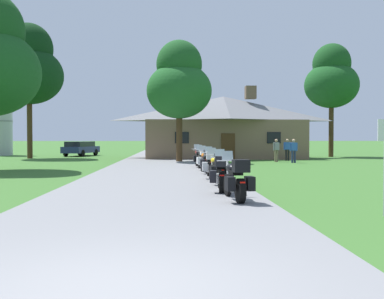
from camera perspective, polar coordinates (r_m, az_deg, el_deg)
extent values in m
plane|color=#386628|center=(24.90, -3.95, -2.51)|extent=(500.00, 500.00, 0.00)
cube|color=slate|center=(22.90, -4.07, -2.78)|extent=(6.40, 80.00, 0.06)
cylinder|color=black|center=(12.81, 4.61, -4.56)|extent=(0.17, 0.65, 0.64)
cylinder|color=black|center=(11.42, 6.23, -5.30)|extent=(0.22, 0.65, 0.64)
cube|color=silver|center=(12.08, 5.40, -4.64)|extent=(0.31, 0.58, 0.30)
ellipsoid|color=black|center=(12.30, 5.11, -2.43)|extent=(0.35, 0.55, 0.26)
cube|color=black|center=(11.86, 5.63, -3.01)|extent=(0.33, 0.55, 0.10)
cylinder|color=silver|center=(12.71, 4.66, -1.44)|extent=(0.66, 0.10, 0.03)
cylinder|color=silver|center=(12.77, 4.61, -2.95)|extent=(0.08, 0.24, 0.73)
cube|color=#B2BCC6|center=(12.80, 4.56, -0.79)|extent=(0.33, 0.14, 0.27)
sphere|color=silver|center=(12.72, 4.66, -2.07)|extent=(0.11, 0.11, 0.11)
cube|color=black|center=(11.31, 6.30, -2.11)|extent=(0.43, 0.40, 0.32)
cube|color=red|center=(11.18, 6.52, -4.29)|extent=(0.14, 0.04, 0.06)
cylinder|color=silver|center=(11.77, 6.50, -5.59)|extent=(0.12, 0.55, 0.07)
cube|color=black|center=(11.38, 4.90, -4.41)|extent=(0.24, 0.42, 0.36)
cube|color=black|center=(11.51, 7.43, -4.35)|extent=(0.24, 0.42, 0.36)
cylinder|color=black|center=(14.91, 3.58, -3.71)|extent=(0.15, 0.65, 0.64)
cylinder|color=black|center=(13.48, 3.83, -4.26)|extent=(0.20, 0.65, 0.64)
cube|color=silver|center=(14.17, 3.70, -3.73)|extent=(0.30, 0.58, 0.30)
ellipsoid|color=#195B33|center=(14.40, 3.66, -1.86)|extent=(0.33, 0.54, 0.26)
cube|color=black|center=(13.94, 3.74, -2.33)|extent=(0.31, 0.54, 0.10)
cylinder|color=silver|center=(14.83, 3.59, -1.02)|extent=(0.66, 0.08, 0.03)
cylinder|color=silver|center=(14.88, 3.59, -2.32)|extent=(0.08, 0.24, 0.73)
cube|color=#B2BCC6|center=(14.92, 3.58, -0.47)|extent=(0.33, 0.13, 0.27)
sphere|color=silver|center=(14.83, 3.59, -1.56)|extent=(0.11, 0.11, 0.11)
cube|color=black|center=(13.38, 3.84, -1.55)|extent=(0.42, 0.39, 0.32)
cube|color=red|center=(13.24, 3.87, -3.39)|extent=(0.14, 0.04, 0.06)
cylinder|color=silver|center=(13.82, 4.35, -4.54)|extent=(0.11, 0.55, 0.07)
cube|color=black|center=(13.50, 2.72, -3.48)|extent=(0.23, 0.41, 0.36)
cube|color=black|center=(13.53, 4.92, -3.47)|extent=(0.23, 0.41, 0.36)
cylinder|color=black|center=(17.12, 2.61, -3.04)|extent=(0.18, 0.65, 0.64)
cylinder|color=black|center=(15.72, 3.69, -3.44)|extent=(0.23, 0.65, 0.64)
cube|color=silver|center=(16.39, 3.14, -3.03)|extent=(0.32, 0.59, 0.30)
ellipsoid|color=gold|center=(16.62, 2.95, -1.41)|extent=(0.36, 0.55, 0.26)
cube|color=black|center=(16.18, 3.30, -1.81)|extent=(0.34, 0.55, 0.10)
cylinder|color=silver|center=(17.04, 2.64, -0.70)|extent=(0.66, 0.11, 0.03)
cylinder|color=silver|center=(17.10, 2.61, -1.83)|extent=(0.09, 0.24, 0.73)
cube|color=#B2BCC6|center=(17.13, 2.57, -0.22)|extent=(0.33, 0.15, 0.27)
sphere|color=silver|center=(17.05, 2.64, -1.17)|extent=(0.11, 0.11, 0.11)
cube|color=black|center=(15.63, 3.74, -1.12)|extent=(0.44, 0.40, 0.32)
cube|color=red|center=(15.49, 3.88, -2.68)|extent=(0.14, 0.05, 0.06)
cylinder|color=silver|center=(16.07, 3.92, -3.69)|extent=(0.13, 0.55, 0.07)
cube|color=black|center=(15.70, 2.73, -2.79)|extent=(0.25, 0.42, 0.36)
cube|color=black|center=(15.81, 4.57, -2.76)|extent=(0.25, 0.42, 0.36)
cylinder|color=black|center=(19.53, 2.14, -2.48)|extent=(0.11, 0.64, 0.64)
cylinder|color=black|center=(18.10, 2.49, -2.79)|extent=(0.16, 0.64, 0.64)
cube|color=silver|center=(18.79, 2.31, -2.45)|extent=(0.26, 0.56, 0.30)
ellipsoid|color=#195B33|center=(19.02, 2.25, -1.05)|extent=(0.30, 0.52, 0.26)
cube|color=black|center=(18.57, 2.36, -1.38)|extent=(0.28, 0.52, 0.10)
cylinder|color=silver|center=(19.46, 2.15, -0.43)|extent=(0.66, 0.04, 0.03)
cylinder|color=silver|center=(19.51, 2.14, -1.42)|extent=(0.06, 0.24, 0.73)
cube|color=#B2BCC6|center=(19.55, 2.13, -0.01)|extent=(0.32, 0.11, 0.27)
sphere|color=silver|center=(19.46, 2.15, -0.84)|extent=(0.11, 0.11, 0.11)
cube|color=#B7B7BC|center=(18.01, 2.50, -0.77)|extent=(0.40, 0.36, 0.32)
cube|color=red|center=(17.87, 2.55, -2.13)|extent=(0.14, 0.03, 0.06)
cylinder|color=silver|center=(18.44, 2.84, -3.03)|extent=(0.07, 0.55, 0.07)
cube|color=#B7B7BC|center=(18.12, 1.65, -2.22)|extent=(0.20, 0.40, 0.36)
cube|color=#B7B7BC|center=(18.16, 3.29, -2.21)|extent=(0.20, 0.40, 0.36)
cylinder|color=black|center=(22.03, 1.37, -2.03)|extent=(0.18, 0.65, 0.64)
cylinder|color=black|center=(20.62, 2.10, -2.27)|extent=(0.22, 0.65, 0.64)
cube|color=silver|center=(21.30, 1.73, -1.99)|extent=(0.32, 0.59, 0.30)
ellipsoid|color=orange|center=(21.53, 1.61, -0.75)|extent=(0.36, 0.55, 0.26)
cube|color=black|center=(21.08, 1.84, -1.04)|extent=(0.34, 0.55, 0.10)
cylinder|color=silver|center=(21.96, 1.39, -0.21)|extent=(0.66, 0.11, 0.03)
cylinder|color=silver|center=(22.01, 1.37, -1.09)|extent=(0.09, 0.24, 0.73)
cube|color=#B2BCC6|center=(22.05, 1.35, 0.16)|extent=(0.33, 0.14, 0.27)
sphere|color=silver|center=(21.96, 1.39, -0.58)|extent=(0.11, 0.11, 0.11)
cube|color=black|center=(20.53, 2.13, -0.50)|extent=(0.44, 0.40, 0.32)
cube|color=red|center=(20.39, 2.22, -1.68)|extent=(0.14, 0.05, 0.06)
cylinder|color=silver|center=(20.96, 2.30, -2.48)|extent=(0.13, 0.55, 0.07)
cube|color=black|center=(20.60, 1.36, -1.77)|extent=(0.24, 0.42, 0.36)
cube|color=black|center=(20.70, 2.78, -1.76)|extent=(0.24, 0.42, 0.36)
cylinder|color=black|center=(24.48, 0.95, -1.68)|extent=(0.18, 0.65, 0.64)
cylinder|color=black|center=(23.06, 1.56, -1.87)|extent=(0.22, 0.65, 0.64)
cube|color=silver|center=(23.74, 1.25, -1.63)|extent=(0.32, 0.58, 0.30)
ellipsoid|color=black|center=(23.98, 1.15, -0.53)|extent=(0.35, 0.55, 0.26)
cube|color=black|center=(23.53, 1.34, -0.78)|extent=(0.33, 0.55, 0.10)
cylinder|color=silver|center=(24.41, 0.97, -0.04)|extent=(0.66, 0.10, 0.03)
cylinder|color=silver|center=(24.46, 0.95, -0.84)|extent=(0.09, 0.24, 0.73)
cube|color=#B2BCC6|center=(24.50, 0.93, 0.29)|extent=(0.33, 0.14, 0.27)
sphere|color=silver|center=(24.41, 0.97, -0.37)|extent=(0.11, 0.11, 0.11)
cube|color=silver|center=(22.98, 1.58, -0.29)|extent=(0.44, 0.40, 0.32)
cube|color=red|center=(22.83, 1.66, -1.34)|extent=(0.14, 0.04, 0.06)
cylinder|color=silver|center=(23.41, 1.75, -2.07)|extent=(0.13, 0.55, 0.07)
cube|color=silver|center=(23.05, 0.90, -1.43)|extent=(0.24, 0.42, 0.36)
cube|color=silver|center=(23.15, 2.17, -1.42)|extent=(0.24, 0.42, 0.36)
cylinder|color=black|center=(26.58, 0.61, -1.43)|extent=(0.16, 0.65, 0.64)
cylinder|color=black|center=(25.15, 1.03, -1.60)|extent=(0.20, 0.65, 0.64)
cube|color=silver|center=(25.84, 0.82, -1.38)|extent=(0.30, 0.58, 0.30)
ellipsoid|color=maroon|center=(26.08, 0.75, -0.36)|extent=(0.34, 0.54, 0.26)
cube|color=black|center=(25.63, 0.88, -0.60)|extent=(0.32, 0.54, 0.10)
cylinder|color=silver|center=(26.51, 0.62, 0.08)|extent=(0.66, 0.08, 0.03)
cylinder|color=silver|center=(26.56, 0.61, -0.66)|extent=(0.08, 0.24, 0.73)
cube|color=#B2BCC6|center=(26.61, 0.60, 0.38)|extent=(0.33, 0.13, 0.27)
sphere|color=silver|center=(26.51, 0.62, -0.23)|extent=(0.11, 0.11, 0.11)
cube|color=black|center=(25.07, 1.05, -0.14)|extent=(0.42, 0.39, 0.32)
cube|color=red|center=(24.92, 1.10, -1.11)|extent=(0.14, 0.04, 0.06)
cylinder|color=silver|center=(25.49, 1.25, -1.78)|extent=(0.11, 0.55, 0.07)
cube|color=black|center=(25.16, 0.43, -1.18)|extent=(0.23, 0.41, 0.36)
cube|color=black|center=(25.23, 1.60, -1.18)|extent=(0.23, 0.41, 0.36)
cube|color=brown|center=(38.40, 4.05, 1.29)|extent=(13.06, 6.41, 3.21)
pyramid|color=slate|center=(38.48, 4.05, 5.25)|extent=(13.84, 6.79, 2.11)
cube|color=brown|center=(38.94, 7.52, 7.27)|extent=(0.90, 0.90, 1.10)
cube|color=#472D19|center=(35.19, 4.66, 0.37)|extent=(1.10, 0.08, 2.10)
cube|color=black|center=(34.91, -1.31, 1.54)|extent=(1.10, 0.06, 0.90)
cube|color=black|center=(35.83, 10.47, 1.51)|extent=(1.10, 0.06, 0.90)
cylinder|color=black|center=(34.50, 11.99, -0.71)|extent=(0.14, 0.14, 0.86)
cylinder|color=black|center=(34.48, 12.28, -0.72)|extent=(0.14, 0.14, 0.86)
cube|color=#2D56AD|center=(34.47, 12.14, 0.46)|extent=(0.42, 0.34, 0.56)
cylinder|color=#2D56AD|center=(34.50, 11.76, 0.43)|extent=(0.09, 0.09, 0.58)
cylinder|color=#2D56AD|center=(34.45, 12.52, 0.43)|extent=(0.09, 0.09, 0.58)
sphere|color=tan|center=(34.47, 12.14, 1.16)|extent=(0.21, 0.21, 0.21)
cylinder|color=#75664C|center=(32.94, 10.88, -0.81)|extent=(0.14, 0.14, 0.86)
cylinder|color=#75664C|center=(32.83, 10.64, -0.82)|extent=(0.14, 0.14, 0.86)
cube|color=gray|center=(32.87, 10.77, 0.42)|extent=(0.42, 0.35, 0.56)
cylinder|color=gray|center=(33.01, 11.08, 0.39)|extent=(0.09, 0.09, 0.58)
cylinder|color=gray|center=(32.72, 10.46, 0.39)|extent=(0.09, 0.09, 0.58)
sphere|color=tan|center=(32.86, 10.77, 1.16)|extent=(0.21, 0.21, 0.21)
cylinder|color=navy|center=(31.68, 12.76, -0.91)|extent=(0.14, 0.14, 0.86)
cylinder|color=navy|center=(31.73, 13.07, -0.91)|extent=(0.14, 0.14, 0.86)
cube|color=#2D56AD|center=(31.68, 12.92, 0.37)|extent=(0.36, 0.22, 0.56)
cylinder|color=#2D56AD|center=(31.63, 12.52, 0.34)|extent=(0.09, 0.09, 0.58)
cylinder|color=#2D56AD|center=(31.75, 13.32, 0.34)|extent=(0.09, 0.09, 0.58)
sphere|color=tan|center=(31.68, 12.93, 1.13)|extent=(0.21, 0.21, 0.21)
cylinder|color=#422D19|center=(39.98, -20.12, 2.81)|extent=(0.44, 0.44, 5.44)
ellipsoid|color=#0F3314|center=(40.32, -20.18, 8.90)|extent=(5.68, 5.68, 4.82)
ellipsoid|color=black|center=(40.68, -20.21, 12.07)|extent=(3.97, 3.97, 4.26)
cylinder|color=#422D19|center=(31.74, -1.65, 1.81)|extent=(0.44, 0.44, 3.82)
ellipsoid|color=#1E5623|center=(31.91, -1.65, 7.54)|extent=(4.65, 4.65, 3.95)
ellipsoid|color=#1B4E20|center=(32.16, -1.65, 10.84)|extent=(3.26, 3.26, 3.49)
cylinder|color=#422D19|center=(42.75, 17.44, 2.59)|extent=(0.44, 0.44, 5.23)
ellipsoid|color=#194C1E|center=(43.02, 17.48, 7.88)|extent=(4.91, 4.91, 4.17)
ellipsoid|color=#16441B|center=(43.29, 17.50, 10.46)|extent=(3.44, 3.44, 3.68)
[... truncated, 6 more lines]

